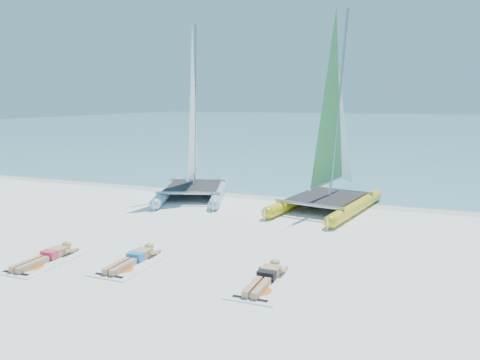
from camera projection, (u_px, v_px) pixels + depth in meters
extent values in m
plane|color=white|center=(196.00, 232.00, 13.12)|extent=(140.00, 140.00, 0.00)
cube|color=#68AEA9|center=(383.00, 124.00, 70.92)|extent=(140.00, 115.00, 0.01)
cube|color=silver|center=(260.00, 195.00, 18.16)|extent=(140.00, 1.40, 0.01)
cylinder|color=#A2BCD4|center=(168.00, 191.00, 17.93)|extent=(1.83, 4.35, 0.39)
cone|color=#A2BCD4|center=(179.00, 181.00, 20.35)|extent=(0.54, 0.66, 0.37)
cylinder|color=#A2BCD4|center=(219.00, 192.00, 17.85)|extent=(1.83, 4.35, 0.39)
cone|color=#A2BCD4|center=(224.00, 181.00, 20.27)|extent=(0.54, 0.66, 0.37)
cube|color=black|center=(193.00, 186.00, 17.85)|extent=(2.62, 2.95, 0.03)
cylinder|color=#B6B9BD|center=(195.00, 104.00, 18.12)|extent=(0.47, 1.14, 6.15)
cylinder|color=yellow|center=(299.00, 200.00, 16.40)|extent=(1.25, 4.58, 0.41)
cone|color=yellow|center=(326.00, 188.00, 18.51)|extent=(0.49, 0.65, 0.39)
cylinder|color=yellow|center=(356.00, 207.00, 15.33)|extent=(1.25, 4.58, 0.41)
cone|color=yellow|center=(378.00, 194.00, 17.44)|extent=(0.49, 0.65, 0.39)
cube|color=black|center=(327.00, 196.00, 15.83)|extent=(2.41, 2.85, 0.03)
cylinder|color=#B6B9BD|center=(339.00, 102.00, 15.98)|extent=(0.32, 1.20, 6.32)
cube|color=white|center=(42.00, 262.00, 10.66)|extent=(1.00, 1.85, 0.02)
cube|color=tan|center=(56.00, 252.00, 11.03)|extent=(0.36, 0.55, 0.17)
cube|color=#EB3753|center=(49.00, 254.00, 10.85)|extent=(0.37, 0.22, 0.17)
cube|color=tan|center=(29.00, 264.00, 10.31)|extent=(0.31, 0.85, 0.13)
sphere|color=tan|center=(67.00, 246.00, 11.37)|extent=(0.21, 0.21, 0.21)
ellipsoid|color=tan|center=(67.00, 244.00, 11.37)|extent=(0.22, 0.24, 0.15)
cube|color=white|center=(130.00, 264.00, 10.52)|extent=(1.00, 1.85, 0.02)
cube|color=tan|center=(140.00, 254.00, 10.90)|extent=(0.36, 0.55, 0.17)
cube|color=#2581C9|center=(135.00, 256.00, 10.71)|extent=(0.37, 0.22, 0.17)
cube|color=tan|center=(120.00, 267.00, 10.17)|extent=(0.31, 0.85, 0.13)
sphere|color=tan|center=(149.00, 248.00, 11.23)|extent=(0.21, 0.21, 0.21)
ellipsoid|color=tan|center=(149.00, 246.00, 11.23)|extent=(0.22, 0.24, 0.15)
cube|color=white|center=(263.00, 284.00, 9.38)|extent=(1.00, 1.85, 0.02)
cube|color=tan|center=(269.00, 272.00, 9.76)|extent=(0.36, 0.55, 0.17)
cube|color=black|center=(267.00, 275.00, 9.57)|extent=(0.37, 0.22, 0.17)
cube|color=tan|center=(257.00, 288.00, 9.03)|extent=(0.31, 0.85, 0.13)
sphere|color=tan|center=(275.00, 264.00, 10.09)|extent=(0.21, 0.21, 0.21)
ellipsoid|color=tan|center=(275.00, 263.00, 10.09)|extent=(0.22, 0.24, 0.15)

